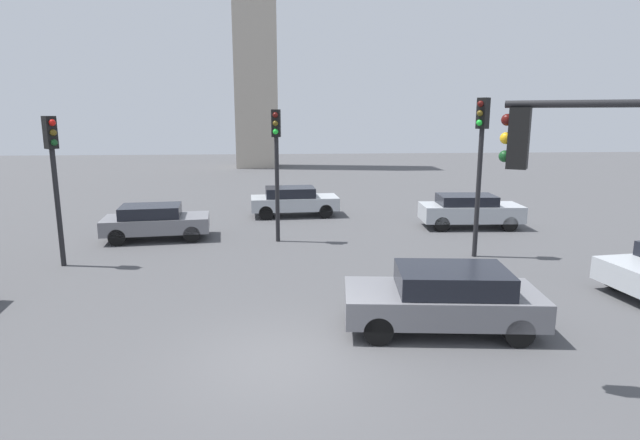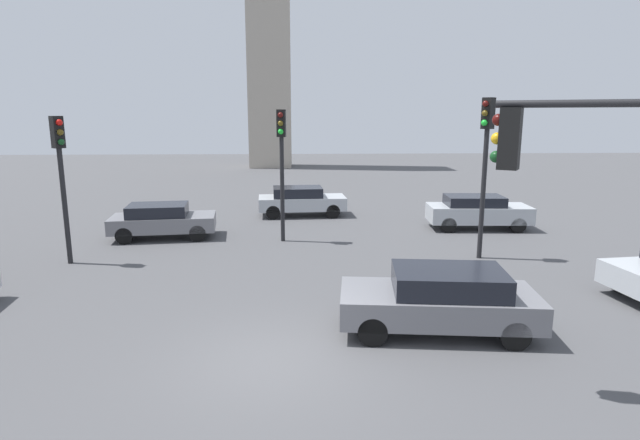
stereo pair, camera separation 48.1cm
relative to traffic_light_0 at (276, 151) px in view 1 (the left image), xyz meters
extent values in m
plane|color=#4C4C4F|center=(0.08, -9.93, -3.49)|extent=(107.72, 107.72, 0.00)
cylinder|color=black|center=(0.00, 0.02, -0.99)|extent=(0.16, 0.16, 4.99)
cube|color=black|center=(0.00, 0.02, 1.00)|extent=(0.35, 0.35, 1.00)
sphere|color=#4C0F0C|center=(-0.02, -0.18, 1.30)|extent=(0.20, 0.20, 0.20)
sphere|color=#594714|center=(-0.02, -0.18, 1.00)|extent=(0.20, 0.20, 0.20)
sphere|color=green|center=(-0.02, -0.18, 0.70)|extent=(0.20, 0.20, 0.20)
cylinder|color=black|center=(-6.93, -2.72, -1.10)|extent=(0.16, 0.16, 4.77)
cube|color=black|center=(-6.93, -2.72, 0.78)|extent=(0.45, 0.45, 1.00)
sphere|color=red|center=(-6.78, -2.85, 1.08)|extent=(0.20, 0.20, 0.20)
sphere|color=#594714|center=(-6.78, -2.85, 0.78)|extent=(0.20, 0.20, 0.20)
sphere|color=#14471E|center=(-6.78, -2.85, 0.48)|extent=(0.20, 0.20, 0.20)
cylinder|color=black|center=(6.77, -2.67, -0.81)|extent=(0.16, 0.16, 5.35)
cube|color=black|center=(6.77, -2.67, 1.36)|extent=(0.45, 0.45, 1.00)
sphere|color=#4C0F0C|center=(6.62, -2.80, 1.66)|extent=(0.20, 0.20, 0.20)
sphere|color=#594714|center=(6.62, -2.80, 1.36)|extent=(0.20, 0.20, 0.20)
sphere|color=green|center=(6.62, -2.80, 1.06)|extent=(0.20, 0.20, 0.20)
cylinder|color=black|center=(5.43, -11.96, 1.51)|extent=(3.25, 2.04, 0.12)
cube|color=black|center=(4.05, -11.12, 0.96)|extent=(0.44, 0.44, 1.00)
sphere|color=#4C0F0C|center=(3.88, -11.02, 1.26)|extent=(0.20, 0.20, 0.20)
sphere|color=yellow|center=(3.88, -11.02, 0.96)|extent=(0.20, 0.20, 0.20)
sphere|color=#14471E|center=(3.88, -11.02, 0.66)|extent=(0.20, 0.20, 0.20)
cube|color=#ADB2B7|center=(8.29, 1.82, -2.82)|extent=(4.31, 1.96, 0.69)
cube|color=black|center=(8.08, 1.84, -2.29)|extent=(2.44, 1.65, 0.46)
cylinder|color=black|center=(9.76, 2.45, -3.17)|extent=(0.65, 0.35, 0.63)
cylinder|color=black|center=(9.68, 1.04, -3.17)|extent=(0.65, 0.35, 0.63)
cylinder|color=black|center=(6.90, 2.61, -3.17)|extent=(0.65, 0.35, 0.63)
cylinder|color=black|center=(6.82, 1.19, -3.17)|extent=(0.65, 0.35, 0.63)
cube|color=slate|center=(-4.72, 0.74, -2.88)|extent=(4.17, 2.26, 0.58)
cube|color=black|center=(-4.92, 0.72, -2.38)|extent=(2.40, 1.85, 0.49)
cylinder|color=black|center=(-3.46, 1.64, -3.17)|extent=(0.67, 0.40, 0.64)
cylinder|color=black|center=(-3.29, 0.14, -3.17)|extent=(0.67, 0.40, 0.64)
cylinder|color=black|center=(-6.15, 1.34, -3.17)|extent=(0.67, 0.40, 0.64)
cylinder|color=black|center=(-5.98, -0.16, -3.17)|extent=(0.67, 0.40, 0.64)
cube|color=slate|center=(3.72, -8.62, -2.86)|extent=(4.53, 2.36, 0.63)
cube|color=black|center=(3.93, -8.64, -2.31)|extent=(2.61, 1.92, 0.55)
cylinder|color=black|center=(2.16, -9.22, -3.17)|extent=(0.67, 0.41, 0.64)
cylinder|color=black|center=(2.33, -7.68, -3.17)|extent=(0.67, 0.41, 0.64)
cylinder|color=black|center=(5.10, -9.55, -3.17)|extent=(0.67, 0.41, 0.64)
cylinder|color=black|center=(5.27, -8.01, -3.17)|extent=(0.67, 0.41, 0.64)
cylinder|color=black|center=(9.50, -6.26, -3.17)|extent=(0.67, 0.42, 0.63)
cube|color=#ADB2B7|center=(0.79, 5.05, -2.86)|extent=(4.23, 2.01, 0.61)
cube|color=black|center=(0.59, 5.03, -2.34)|extent=(2.40, 1.69, 0.50)
cylinder|color=black|center=(2.15, 5.85, -3.16)|extent=(0.67, 0.36, 0.66)
cylinder|color=black|center=(2.24, 4.40, -3.16)|extent=(0.67, 0.36, 0.66)
cylinder|color=black|center=(-0.65, 5.69, -3.16)|extent=(0.67, 0.36, 0.66)
cylinder|color=black|center=(-0.57, 4.24, -3.16)|extent=(0.67, 0.36, 0.66)
cube|color=#A89E8E|center=(-1.86, 28.81, 10.87)|extent=(3.75, 3.75, 28.71)
camera|label=1|loc=(0.11, -19.43, 1.36)|focal=28.98mm
camera|label=2|loc=(0.59, -19.46, 1.36)|focal=28.98mm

